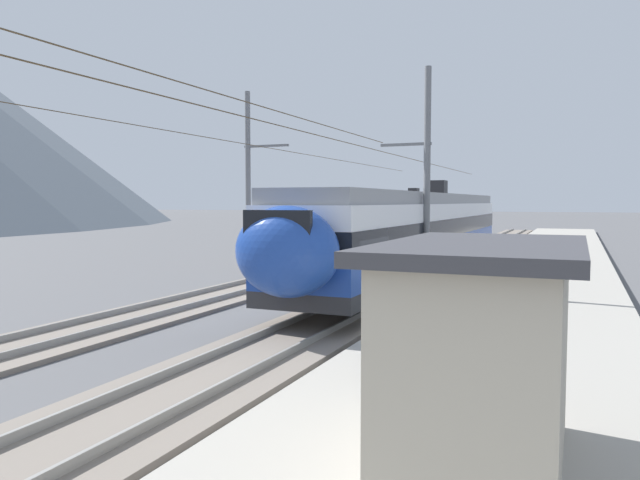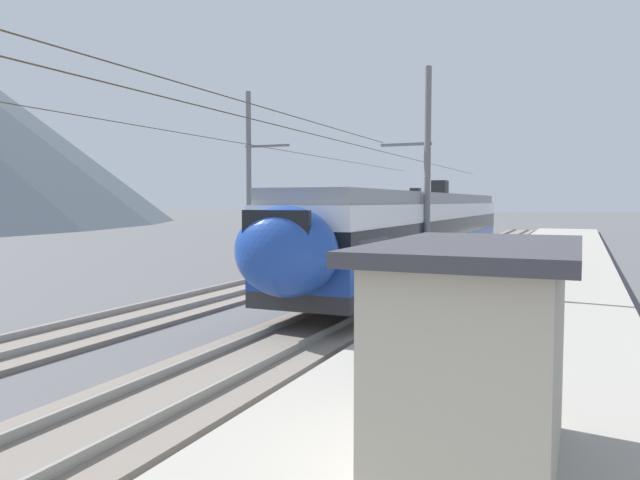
# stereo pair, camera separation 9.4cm
# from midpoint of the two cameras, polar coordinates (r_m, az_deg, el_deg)

# --- Properties ---
(ground_plane) EXTENTS (400.00, 400.00, 0.00)m
(ground_plane) POSITION_cam_midpoint_polar(r_m,az_deg,el_deg) (16.83, 3.11, -8.33)
(ground_plane) COLOR #565659
(platform_slab) EXTENTS (120.00, 6.10, 0.34)m
(platform_slab) POSITION_cam_midpoint_polar(r_m,az_deg,el_deg) (15.88, 17.53, -8.59)
(platform_slab) COLOR #A39E93
(platform_slab) RESTS_ON ground
(track_near) EXTENTS (120.00, 3.00, 0.28)m
(track_near) POSITION_cam_midpoint_polar(r_m,az_deg,el_deg) (17.13, 0.30, -7.88)
(track_near) COLOR slate
(track_near) RESTS_ON ground
(track_far) EXTENTS (120.00, 3.00, 0.28)m
(track_far) POSITION_cam_midpoint_polar(r_m,az_deg,el_deg) (19.87, -14.44, -6.39)
(track_far) COLOR slate
(track_far) RESTS_ON ground
(train_near_platform) EXTENTS (27.01, 2.97, 4.27)m
(train_near_platform) POSITION_cam_midpoint_polar(r_m,az_deg,el_deg) (26.65, 9.02, 0.88)
(train_near_platform) COLOR #2D2D30
(train_near_platform) RESTS_ON track_near
(train_far_track) EXTENTS (27.43, 2.96, 4.27)m
(train_far_track) POSITION_cam_midpoint_polar(r_m,az_deg,el_deg) (43.63, 7.29, 1.96)
(train_far_track) COLOR #2D2D30
(train_far_track) RESTS_ON track_far
(catenary_mast_mid) EXTENTS (38.18, 1.85, 8.20)m
(catenary_mast_mid) POSITION_cam_midpoint_polar(r_m,az_deg,el_deg) (21.67, 9.70, 5.47)
(catenary_mast_mid) COLOR slate
(catenary_mast_mid) RESTS_ON ground
(catenary_mast_far_side) EXTENTS (38.18, 2.21, 8.45)m
(catenary_mast_far_side) POSITION_cam_midpoint_polar(r_m,az_deg,el_deg) (27.65, -6.70, 5.43)
(catenary_mast_far_side) COLOR slate
(catenary_mast_far_side) RESTS_ON ground
(platform_sign) EXTENTS (0.70, 0.08, 2.03)m
(platform_sign) POSITION_cam_midpoint_polar(r_m,az_deg,el_deg) (16.21, 12.65, -2.31)
(platform_sign) COLOR #59595B
(platform_sign) RESTS_ON platform_slab
(passenger_walking) EXTENTS (0.53, 0.22, 1.69)m
(passenger_walking) POSITION_cam_midpoint_polar(r_m,az_deg,el_deg) (11.01, 4.41, -7.92)
(passenger_walking) COLOR #383842
(passenger_walking) RESTS_ON platform_slab
(handbag_beside_passenger) EXTENTS (0.32, 0.18, 0.39)m
(handbag_beside_passenger) POSITION_cam_midpoint_polar(r_m,az_deg,el_deg) (12.10, 4.92, -10.79)
(handbag_beside_passenger) COLOR black
(handbag_beside_passenger) RESTS_ON platform_slab
(potted_plant_platform_edge) EXTENTS (0.55, 0.55, 0.74)m
(potted_plant_platform_edge) POSITION_cam_midpoint_polar(r_m,az_deg,el_deg) (19.76, 15.92, -4.50)
(potted_plant_platform_edge) COLOR brown
(potted_plant_platform_edge) RESTS_ON platform_slab
(potted_plant_by_shelter) EXTENTS (0.68, 0.68, 0.92)m
(potted_plant_by_shelter) POSITION_cam_midpoint_polar(r_m,az_deg,el_deg) (13.49, 10.28, -7.64)
(potted_plant_by_shelter) COLOR brown
(potted_plant_by_shelter) RESTS_ON platform_slab
(platform_shelter) EXTENTS (3.90, 2.19, 2.68)m
(platform_shelter) POSITION_cam_midpoint_polar(r_m,az_deg,el_deg) (7.43, 14.75, -10.35)
(platform_shelter) COLOR #B7AD99
(platform_shelter) RESTS_ON platform_slab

